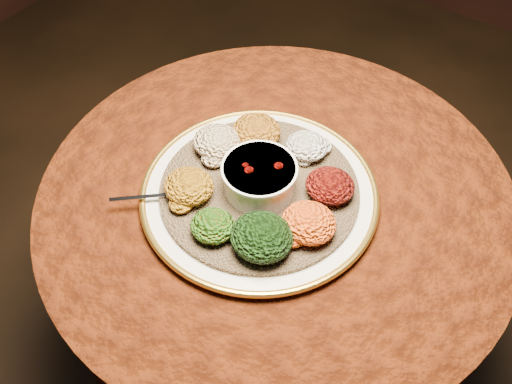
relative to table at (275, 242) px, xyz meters
The scene contains 13 objects.
table is the anchor object (origin of this frame).
platter 0.20m from the table, 121.72° to the right, with size 0.55×0.55×0.02m.
injera 0.21m from the table, 121.72° to the right, with size 0.39×0.39×0.01m, color olive.
stew_bowl 0.25m from the table, 121.72° to the right, with size 0.15×0.15×0.06m.
spoon 0.30m from the table, 136.91° to the right, with size 0.12×0.10×0.01m.
portion_ayib 0.25m from the table, 85.15° to the left, with size 0.09×0.08×0.04m, color silver.
portion_kitfo 0.25m from the table, 16.63° to the left, with size 0.10×0.09×0.05m, color black.
portion_tikil 0.27m from the table, 32.59° to the right, with size 0.10×0.10×0.05m, color #A9660E.
portion_gomen 0.28m from the table, 68.75° to the right, with size 0.11×0.11×0.06m, color black.
portion_mixveg 0.28m from the table, 101.33° to the right, with size 0.08×0.08×0.04m, color #AC3D0B.
portion_kik 0.29m from the table, 136.41° to the right, with size 0.10×0.09×0.05m, color #99600D.
portion_timatim 0.28m from the table, behind, with size 0.10×0.09×0.05m, color maroon.
portion_shiro 0.26m from the table, 142.19° to the left, with size 0.10×0.10×0.05m, color #9D5812.
Camera 1 is at (0.36, -0.63, 1.61)m, focal length 40.00 mm.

